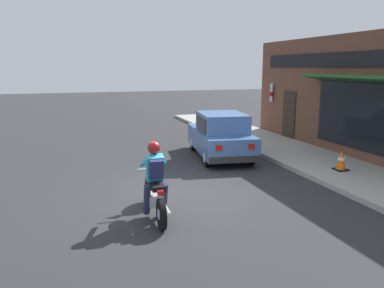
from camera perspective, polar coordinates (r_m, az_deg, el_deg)
name	(u,v)px	position (r m, az deg, el deg)	size (l,w,h in m)	color
ground_plane	(174,194)	(9.39, -2.80, -7.63)	(80.00, 80.00, 0.00)	#2B2B2D
sidewalk_curb	(290,151)	(14.14, 14.70, -1.11)	(2.60, 22.00, 0.14)	#9E9B93
storefront_building	(346,96)	(14.03, 22.48, 6.72)	(1.25, 11.11, 4.20)	brown
motorcycle_with_rider	(155,186)	(7.87, -5.72, -6.33)	(0.56, 2.02, 1.62)	black
car_hatchback	(220,136)	(12.99, 4.35, 1.27)	(2.14, 3.97, 1.57)	black
traffic_cone	(341,160)	(11.73, 21.79, -2.34)	(0.36, 0.36, 0.60)	black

